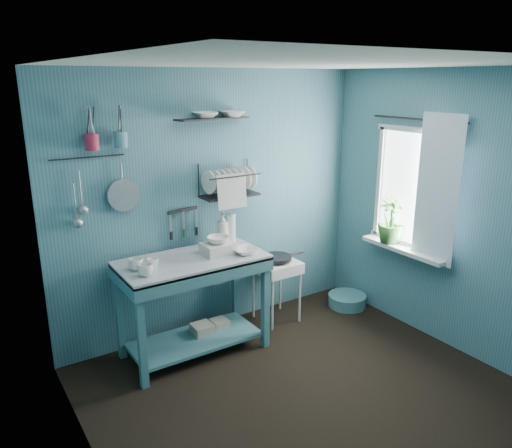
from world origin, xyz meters
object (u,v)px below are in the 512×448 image
mug_left (146,270)px  mug_right (136,264)px  dish_rack (229,180)px  utensil_cup_magenta (92,142)px  floor_basin (347,300)px  soap_bottle (223,229)px  colander (124,195)px  water_bottle (231,227)px  wash_tub (218,248)px  storage_tin_small (220,329)px  mug_mid (153,264)px  hotplate_stand (277,290)px  utensil_cup_teal (121,139)px  potted_plant (391,221)px  storage_tin_large (202,335)px  frying_pan (277,258)px  work_counter (194,306)px

mug_left → mug_right: size_ratio=1.00×
mug_left → dish_rack: (1.02, 0.43, 0.54)m
utensil_cup_magenta → floor_basin: (2.50, -0.37, -1.86)m
soap_bottle → colander: bearing=170.3°
water_bottle → wash_tub: bearing=-138.4°
utensil_cup_magenta → storage_tin_small: bearing=-13.7°
mug_left → soap_bottle: 0.97m
mug_left → mug_mid: mug_left is taller
hotplate_stand → utensil_cup_teal: size_ratio=4.92×
water_bottle → potted_plant: (1.43, -0.69, 0.01)m
soap_bottle → storage_tin_large: 1.01m
hotplate_stand → frying_pan: frying_pan is taller
soap_bottle → mug_right: bearing=-167.7°
mug_right → mug_mid: bearing=-26.6°
water_bottle → potted_plant: bearing=-25.8°
frying_pan → utensil_cup_teal: size_ratio=2.31×
work_counter → mug_left: 0.71m
potted_plant → utensil_cup_teal: bearing=161.8°
dish_rack → storage_tin_large: size_ratio=2.50×
mug_mid → colander: (-0.07, 0.41, 0.51)m
soap_bottle → dish_rack: (0.12, 0.07, 0.44)m
floor_basin → work_counter: bearing=178.3°
work_counter → floor_basin: 1.86m
water_bottle → mug_left: bearing=-159.2°
utensil_cup_teal → wash_tub: bearing=-25.9°
potted_plant → water_bottle: bearing=154.2°
mug_left → storage_tin_large: mug_left is taller
mug_left → water_bottle: (1.00, 0.38, 0.09)m
mug_right → colander: colander is taller
storage_tin_large → mug_mid: bearing=-167.1°
storage_tin_large → storage_tin_small: size_ratio=1.10×
wash_tub → dish_rack: size_ratio=0.51×
dish_rack → floor_basin: dish_rack is taller
potted_plant → floor_basin: size_ratio=1.10×
mug_mid → utensil_cup_magenta: (-0.30, 0.38, 0.97)m
soap_bottle → utensil_cup_magenta: bearing=173.9°
mug_left → floor_basin: bearing=2.6°
wash_tub → water_bottle: bearing=41.6°
mug_mid → wash_tub: size_ratio=0.36×
mug_right → dish_rack: bearing=14.4°
utensil_cup_magenta → storage_tin_large: bearing=-19.0°
frying_pan → wash_tub: bearing=-169.5°
utensil_cup_teal → potted_plant: utensil_cup_teal is taller
soap_bottle → utensil_cup_magenta: 1.41m
soap_bottle → floor_basin: bearing=-10.3°
work_counter → mug_mid: size_ratio=12.80×
soap_bottle → hotplate_stand: soap_bottle is taller
utensil_cup_magenta → potted_plant: size_ratio=0.29×
utensil_cup_magenta → potted_plant: (2.62, -0.79, -0.87)m
potted_plant → floor_basin: 1.08m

